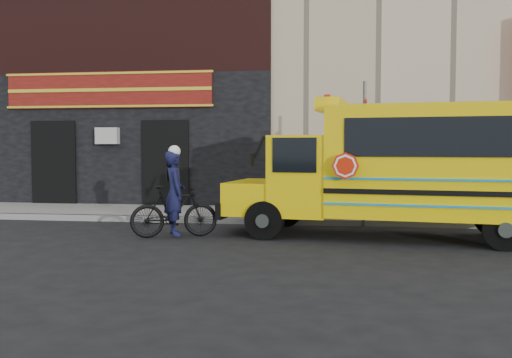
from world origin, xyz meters
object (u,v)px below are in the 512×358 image
object	(u,v)px
school_bus	(408,166)
bicycle	(174,211)
cyclist	(175,195)
sign_pole	(364,148)

from	to	relation	value
school_bus	bicycle	bearing A→B (deg)	-173.56
school_bus	bicycle	xyz separation A→B (m)	(-4.86, -0.55, -0.96)
bicycle	cyclist	size ratio (longest dim) A/B	1.03
school_bus	sign_pole	bearing A→B (deg)	117.45
school_bus	bicycle	world-z (taller)	school_bus
sign_pole	cyclist	distance (m)	4.66
sign_pole	cyclist	size ratio (longest dim) A/B	1.94
bicycle	cyclist	distance (m)	0.34
sign_pole	bicycle	size ratio (longest dim) A/B	1.89
school_bus	sign_pole	world-z (taller)	sign_pole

